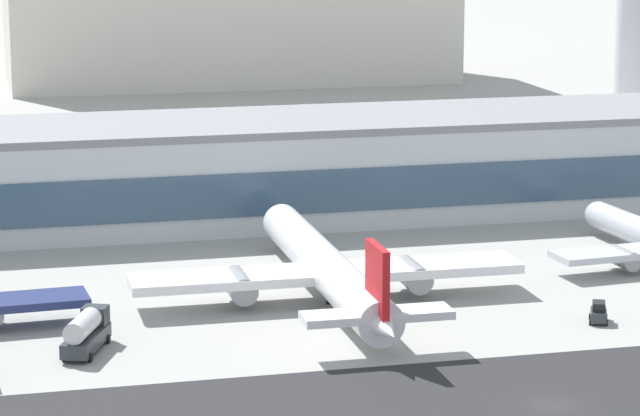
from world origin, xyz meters
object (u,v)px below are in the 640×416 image
terminal_building (243,169)px  airliner_red_tail_gate_1 (329,272)px  service_fuel_truck_1 (86,332)px  service_baggage_tug_2 (599,313)px

terminal_building → airliner_red_tail_gate_1: (0.81, -44.16, -3.27)m
terminal_building → service_fuel_truck_1: bearing=-115.3°
terminal_building → airliner_red_tail_gate_1: bearing=-88.9°
service_fuel_truck_1 → terminal_building: bearing=-3.1°
service_baggage_tug_2 → service_fuel_truck_1: bearing=-69.6°
airliner_red_tail_gate_1 → service_fuel_truck_1: bearing=113.0°
terminal_building → service_baggage_tug_2: terminal_building is taller
terminal_building → airliner_red_tail_gate_1: 44.29m
service_fuel_truck_1 → airliner_red_tail_gate_1: bearing=-45.3°
airliner_red_tail_gate_1 → service_fuel_truck_1: (-26.97, -11.19, -1.42)m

